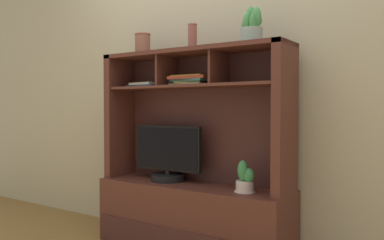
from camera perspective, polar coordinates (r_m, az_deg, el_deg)
back_wall at (r=3.09m, az=2.48°, el=8.74°), size 6.00×0.02×2.80m
media_console at (r=2.94m, az=0.09°, el=-10.05°), size 1.45×0.45×1.44m
tv_monitor at (r=3.03m, az=-3.47°, el=-5.36°), size 0.58×0.25×0.41m
potted_orchid at (r=2.65m, az=7.52°, el=-8.36°), size 0.14×0.13×0.21m
magazine_stack_left at (r=2.90m, az=-0.12°, el=5.69°), size 0.31×0.21×0.07m
magazine_stack_centre at (r=3.17m, az=-6.38°, el=4.94°), size 0.31×0.22×0.03m
potted_succulent at (r=2.67m, az=8.43°, el=12.74°), size 0.16×0.16×0.24m
ceramic_vase at (r=2.92m, az=0.07°, el=11.71°), size 0.07×0.07×0.18m
accent_vase at (r=3.20m, az=-7.01°, el=10.64°), size 0.12×0.12×0.17m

